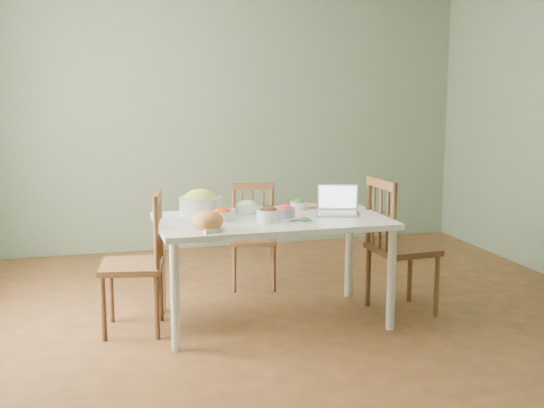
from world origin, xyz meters
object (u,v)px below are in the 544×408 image
object	(u,v)px
bread_boule	(208,221)
laptop	(338,201)
chair_far	(254,237)
dining_table	(272,270)
chair_left	(132,262)
chair_right	(403,245)
bowl_squash	(201,203)

from	to	relation	value
bread_boule	laptop	xyz separation A→B (m)	(1.01, 0.29, 0.04)
bread_boule	chair_far	bearing A→B (deg)	63.00
dining_table	laptop	xyz separation A→B (m)	(0.49, -0.01, 0.48)
chair_left	dining_table	bearing A→B (deg)	97.05
chair_left	bread_boule	bearing A→B (deg)	62.69
laptop	chair_far	bearing A→B (deg)	134.53
chair_right	bowl_squash	size ratio (longest dim) A/B	3.27
chair_right	chair_far	bearing A→B (deg)	41.57
chair_right	bowl_squash	distance (m)	1.53
chair_far	chair_right	world-z (taller)	chair_right
chair_far	laptop	xyz separation A→B (m)	(0.41, -0.87, 0.43)
chair_left	chair_right	size ratio (longest dim) A/B	0.96
chair_left	laptop	size ratio (longest dim) A/B	3.23
chair_far	chair_right	distance (m)	1.29
bowl_squash	chair_left	bearing A→B (deg)	-159.58
dining_table	bowl_squash	xyz separation A→B (m)	(-0.46, 0.25, 0.47)
chair_right	laptop	xyz separation A→B (m)	(-0.50, 0.04, 0.35)
bowl_squash	dining_table	bearing A→B (deg)	-27.97
bowl_squash	laptop	bearing A→B (deg)	-15.19
dining_table	chair_far	xyz separation A→B (m)	(0.08, 0.86, 0.05)
bowl_squash	laptop	xyz separation A→B (m)	(0.96, -0.26, 0.01)
chair_far	chair_left	bearing A→B (deg)	-130.36
chair_left	bowl_squash	world-z (taller)	chair_left
chair_far	chair_right	size ratio (longest dim) A/B	0.85
chair_left	chair_right	xyz separation A→B (m)	(1.97, -0.11, 0.02)
chair_left	laptop	xyz separation A→B (m)	(1.47, -0.07, 0.37)
chair_left	bread_boule	world-z (taller)	chair_left
dining_table	chair_left	xyz separation A→B (m)	(-0.98, 0.05, 0.11)
chair_right	laptop	bearing A→B (deg)	81.52
bread_boule	laptop	size ratio (longest dim) A/B	0.68
dining_table	chair_far	bearing A→B (deg)	84.92
chair_far	chair_right	xyz separation A→B (m)	(0.92, -0.91, 0.08)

